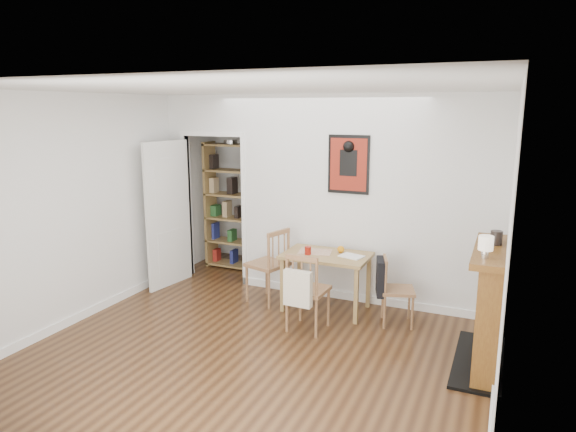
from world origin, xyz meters
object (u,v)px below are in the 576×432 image
at_px(ceramic_jar_a, 496,238).
at_px(ceramic_jar_b, 496,236).
at_px(dining_table, 326,261).
at_px(bookshelf, 232,207).
at_px(mantel_lamp, 486,244).
at_px(chair_left, 268,265).
at_px(red_glass, 308,250).
at_px(orange_fruit, 341,249).
at_px(chair_front, 308,290).
at_px(fireplace, 491,304).
at_px(notebook, 352,256).
at_px(chair_right, 396,290).

relative_size(ceramic_jar_a, ceramic_jar_b, 1.39).
relative_size(dining_table, bookshelf, 0.53).
relative_size(bookshelf, mantel_lamp, 9.73).
xyz_separation_m(chair_left, ceramic_jar_a, (2.65, -0.49, 0.74)).
xyz_separation_m(dining_table, red_glass, (-0.20, -0.10, 0.13)).
relative_size(chair_left, mantel_lamp, 4.87).
xyz_separation_m(chair_left, red_glass, (0.57, -0.05, 0.27)).
xyz_separation_m(dining_table, orange_fruit, (0.14, 0.13, 0.13)).
height_order(chair_front, red_glass, chair_front).
bearing_deg(dining_table, fireplace, -19.93).
bearing_deg(ceramic_jar_b, chair_front, -172.72).
distance_m(ceramic_jar_a, ceramic_jar_b, 0.14).
relative_size(bookshelf, ceramic_jar_b, 20.09).
relative_size(bookshelf, ceramic_jar_a, 14.42).
bearing_deg(fireplace, notebook, 156.08).
bearing_deg(chair_left, mantel_lamp, -21.45).
xyz_separation_m(dining_table, mantel_lamp, (1.81, -1.06, 0.66)).
height_order(chair_right, red_glass, red_glass).
bearing_deg(dining_table, notebook, 2.83).
height_order(chair_front, ceramic_jar_b, ceramic_jar_b).
distance_m(orange_fruit, notebook, 0.21).
xyz_separation_m(chair_front, bookshelf, (-1.91, 1.70, 0.49)).
distance_m(bookshelf, ceramic_jar_a, 4.12).
distance_m(notebook, ceramic_jar_a, 1.75).
relative_size(bookshelf, notebook, 7.18).
bearing_deg(orange_fruit, bookshelf, 155.49).
relative_size(chair_right, notebook, 2.94).
relative_size(chair_left, chair_right, 1.22).
distance_m(chair_left, mantel_lamp, 2.88).
relative_size(chair_left, bookshelf, 0.50).
bearing_deg(notebook, orange_fruit, 146.47).
bearing_deg(chair_front, fireplace, -1.36).
bearing_deg(red_glass, ceramic_jar_a, -11.97).
bearing_deg(red_glass, chair_front, -68.78).
xyz_separation_m(chair_front, mantel_lamp, (1.80, -0.42, 0.82)).
bearing_deg(mantel_lamp, notebook, 144.35).
bearing_deg(fireplace, dining_table, 160.07).
bearing_deg(fireplace, chair_left, 166.51).
xyz_separation_m(fireplace, orange_fruit, (-1.75, 0.81, 0.13)).
xyz_separation_m(fireplace, ceramic_jar_a, (-0.01, 0.14, 0.61)).
distance_m(chair_right, orange_fruit, 0.84).
height_order(dining_table, red_glass, red_glass).
height_order(red_glass, ceramic_jar_a, ceramic_jar_a).
bearing_deg(ceramic_jar_b, red_glass, 171.72).
distance_m(chair_front, ceramic_jar_a, 2.03).
xyz_separation_m(chair_front, fireplace, (1.88, -0.04, 0.16)).
height_order(bookshelf, orange_fruit, bookshelf).
bearing_deg(notebook, chair_front, -114.71).
bearing_deg(ceramic_jar_b, ceramic_jar_a, -85.70).
distance_m(chair_left, chair_right, 1.64).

